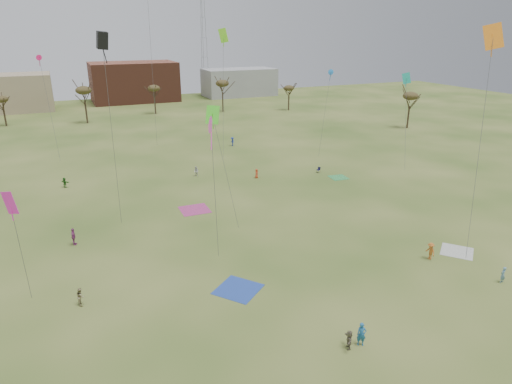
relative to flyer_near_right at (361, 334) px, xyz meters
name	(u,v)px	position (x,y,z in m)	size (l,w,h in m)	color
ground	(311,294)	(0.08, 7.39, -0.92)	(260.00, 260.00, 0.00)	#2F4D18
flyer_near_right	(361,334)	(0.00, 0.00, 0.00)	(0.67, 0.44, 1.85)	#1F5E91
spectator_fore_b	(81,296)	(-18.45, 13.69, -0.14)	(0.76, 0.59, 1.57)	#8F865B
spectator_fore_c	(349,340)	(-1.03, 0.05, -0.18)	(1.37, 0.44, 1.48)	brown
flyer_mid_b	(430,251)	(14.26, 8.12, -0.03)	(1.15, 0.66, 1.78)	#B96222
flyer_mid_c	(503,275)	(17.07, 2.04, -0.14)	(0.57, 0.38, 1.57)	#628FA4
spectator_mid_d	(73,237)	(-18.40, 25.85, 0.03)	(1.12, 0.47, 1.91)	#943D7A
spectator_mid_e	(196,171)	(0.48, 43.76, -0.15)	(0.75, 0.59, 1.55)	silver
flyer_far_a	(65,183)	(-18.65, 46.23, -0.17)	(1.41, 0.45, 1.52)	#2E6E24
flyer_far_b	(257,173)	(8.80, 39.15, -0.19)	(0.72, 0.47, 1.46)	#CA4222
flyer_far_c	(232,141)	(12.58, 59.73, -0.04)	(1.14, 0.65, 1.76)	navy
blanket_blue	(238,289)	(-5.52, 10.59, -0.92)	(3.57, 3.57, 0.03)	#2748AA
blanket_cream	(457,252)	(18.07, 8.20, -0.92)	(3.10, 3.10, 0.03)	beige
blanket_plum	(195,210)	(-3.76, 30.32, -0.92)	(3.60, 3.60, 0.03)	#B3377A
blanket_olive	(338,178)	(20.58, 34.19, -0.92)	(2.64, 2.64, 0.03)	green
camp_chair_right	(318,171)	(19.06, 37.76, -0.66)	(0.69, 0.67, 0.87)	#131233
kites_aloft	(172,49)	(-4.69, 33.33, 18.70)	(61.01, 58.53, 27.73)	red
tree_line	(129,96)	(-2.77, 86.52, 6.16)	(117.44, 49.32, 8.91)	#3A2B1E
building_brick	(134,82)	(5.08, 127.39, 5.08)	(26.00, 16.00, 12.00)	brown
building_grey	(239,82)	(40.08, 125.39, 3.58)	(24.00, 12.00, 9.00)	gray
radio_tower	(203,37)	(30.08, 132.39, 18.28)	(1.51, 1.72, 41.00)	#9EA3A8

